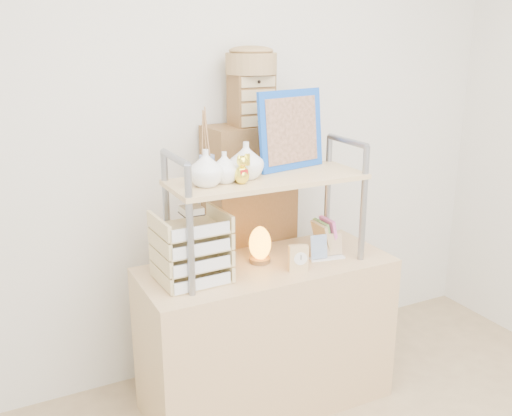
% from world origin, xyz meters
% --- Properties ---
extents(room_shell, '(3.42, 3.41, 2.61)m').
position_xyz_m(room_shell, '(0.00, 0.39, 1.69)').
color(room_shell, silver).
rests_on(room_shell, ground).
extents(desk, '(1.20, 0.50, 0.75)m').
position_xyz_m(desk, '(0.00, 1.20, 0.38)').
color(desk, tan).
rests_on(desk, ground).
extents(cabinet, '(0.47, 0.27, 1.35)m').
position_xyz_m(cabinet, '(0.09, 1.57, 0.68)').
color(cabinet, brown).
rests_on(cabinet, ground).
extents(hutch, '(0.90, 0.34, 0.79)m').
position_xyz_m(hutch, '(-0.05, 1.21, 1.20)').
color(hutch, gray).
rests_on(hutch, desk).
extents(letter_tray, '(0.29, 0.27, 0.34)m').
position_xyz_m(letter_tray, '(-0.38, 1.18, 0.89)').
color(letter_tray, '#E0C686').
rests_on(letter_tray, desk).
extents(salt_lamp, '(0.12, 0.11, 0.18)m').
position_xyz_m(salt_lamp, '(-0.02, 1.24, 0.84)').
color(salt_lamp, brown).
rests_on(salt_lamp, desk).
extents(desk_clock, '(0.09, 0.06, 0.12)m').
position_xyz_m(desk_clock, '(0.09, 1.07, 0.81)').
color(desk_clock, tan).
rests_on(desk_clock, desk).
extents(postcard_stand, '(0.18, 0.08, 0.12)m').
position_xyz_m(postcard_stand, '(0.29, 1.13, 0.79)').
color(postcard_stand, white).
rests_on(postcard_stand, desk).
extents(drawer_chest, '(0.20, 0.16, 0.25)m').
position_xyz_m(drawer_chest, '(0.09, 1.55, 1.48)').
color(drawer_chest, brown).
rests_on(drawer_chest, cabinet).
extents(woven_basket, '(0.25, 0.25, 0.10)m').
position_xyz_m(woven_basket, '(0.09, 1.55, 1.65)').
color(woven_basket, olive).
rests_on(woven_basket, drawer_chest).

